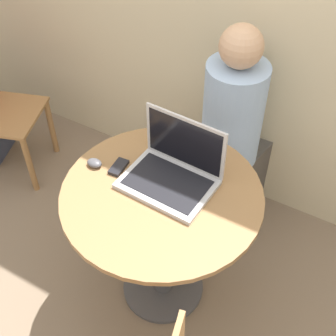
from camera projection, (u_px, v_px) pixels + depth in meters
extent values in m
plane|color=#7F6B56|center=(163.00, 287.00, 2.43)|extent=(12.00, 12.00, 0.00)
cylinder|color=#4C4C51|center=(163.00, 286.00, 2.42)|extent=(0.41, 0.41, 0.02)
cylinder|color=#4C4C51|center=(163.00, 246.00, 2.17)|extent=(0.10, 0.10, 0.69)
cylinder|color=olive|center=(162.00, 195.00, 1.92)|extent=(0.84, 0.84, 0.02)
cube|color=#B7B7BC|center=(168.00, 184.00, 1.93)|extent=(0.38, 0.28, 0.02)
cube|color=black|center=(168.00, 182.00, 1.92)|extent=(0.34, 0.23, 0.00)
cube|color=#B7B7BC|center=(185.00, 142.00, 1.91)|extent=(0.37, 0.03, 0.25)
cube|color=black|center=(184.00, 143.00, 1.91)|extent=(0.34, 0.02, 0.22)
cube|color=black|center=(119.00, 167.00, 2.00)|extent=(0.06, 0.10, 0.02)
ellipsoid|color=#4C4C51|center=(94.00, 163.00, 2.01)|extent=(0.07, 0.05, 0.03)
cube|color=#4C4742|center=(234.00, 172.00, 2.71)|extent=(0.34, 0.46, 0.44)
cylinder|color=#9EBCE5|center=(233.00, 114.00, 2.30)|extent=(0.30, 0.30, 0.55)
sphere|color=tan|center=(241.00, 46.00, 2.04)|extent=(0.20, 0.20, 0.20)
cylinder|color=#9E7042|center=(30.00, 165.00, 2.77)|extent=(0.04, 0.04, 0.42)
cylinder|color=#9E7042|center=(51.00, 127.00, 3.02)|extent=(0.04, 0.04, 0.42)
cylinder|color=#9E7042|center=(0.00, 120.00, 3.06)|extent=(0.04, 0.04, 0.42)
cube|color=#9E7042|center=(6.00, 114.00, 2.76)|extent=(0.51, 0.51, 0.02)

